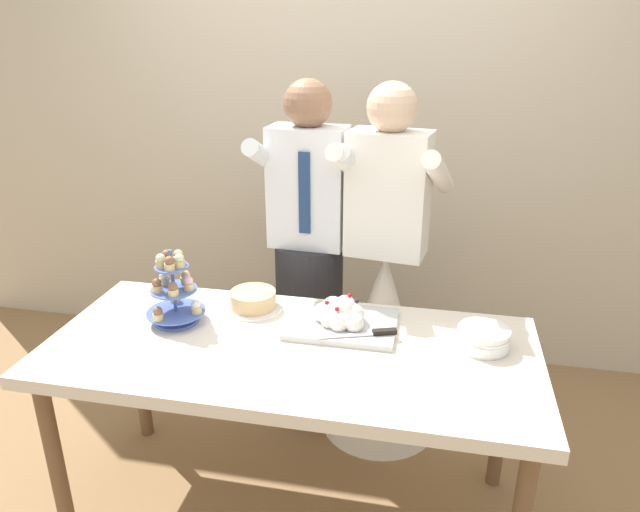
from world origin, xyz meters
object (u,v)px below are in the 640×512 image
(cupcake_stand, at_px, (174,291))
(person_groom, at_px, (309,278))
(dessert_table, at_px, (290,362))
(plate_stack, at_px, (484,338))
(main_cake_tray, at_px, (342,317))
(round_cake, at_px, (253,301))
(person_bride, at_px, (383,320))

(cupcake_stand, height_order, person_groom, person_groom)
(dessert_table, bearing_deg, plate_stack, 10.33)
(cupcake_stand, relative_size, plate_stack, 1.60)
(main_cake_tray, bearing_deg, person_groom, 116.01)
(round_cake, bearing_deg, main_cake_tray, -11.18)
(person_bride, bearing_deg, person_groom, 172.63)
(person_groom, bearing_deg, dessert_table, -83.31)
(person_groom, bearing_deg, main_cake_tray, -63.99)
(dessert_table, xyz_separation_m, main_cake_tray, (0.16, 0.18, 0.12))
(cupcake_stand, bearing_deg, plate_stack, 2.05)
(round_cake, height_order, person_bride, person_bride)
(round_cake, distance_m, person_groom, 0.44)
(main_cake_tray, height_order, person_groom, person_groom)
(dessert_table, xyz_separation_m, plate_stack, (0.69, 0.13, 0.11))
(cupcake_stand, distance_m, person_groom, 0.73)
(dessert_table, relative_size, plate_stack, 9.44)
(main_cake_tray, xyz_separation_m, person_bride, (0.12, 0.44, -0.23))
(round_cake, bearing_deg, person_bride, 36.25)
(dessert_table, height_order, main_cake_tray, main_cake_tray)
(plate_stack, xyz_separation_m, person_bride, (-0.41, 0.50, -0.23))
(person_groom, distance_m, person_bride, 0.40)
(person_groom, xyz_separation_m, person_bride, (0.36, -0.05, -0.16))
(person_bride, bearing_deg, cupcake_stand, -144.81)
(dessert_table, bearing_deg, round_cake, 131.05)
(round_cake, bearing_deg, plate_stack, -7.97)
(cupcake_stand, relative_size, person_groom, 0.18)
(round_cake, relative_size, person_bride, 0.14)
(cupcake_stand, relative_size, person_bride, 0.18)
(dessert_table, xyz_separation_m, person_bride, (0.28, 0.62, -0.12))
(person_bride, bearing_deg, round_cake, -143.75)
(cupcake_stand, xyz_separation_m, plate_stack, (1.17, 0.04, -0.10))
(dessert_table, bearing_deg, person_groom, 96.69)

